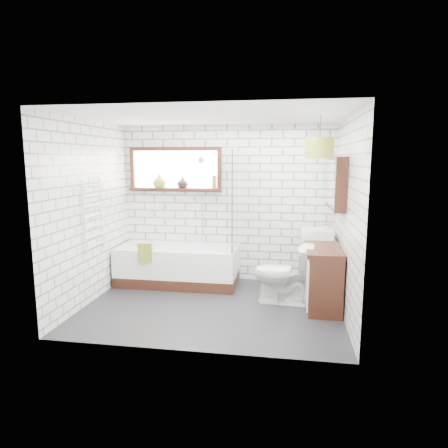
% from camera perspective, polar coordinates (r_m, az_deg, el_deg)
% --- Properties ---
extents(floor, '(3.40, 2.60, 0.01)m').
position_cam_1_polar(floor, '(5.52, -1.69, -11.67)').
color(floor, black).
rests_on(floor, ground).
extents(ceiling, '(3.40, 2.60, 0.01)m').
position_cam_1_polar(ceiling, '(5.18, -1.83, 15.20)').
color(ceiling, white).
rests_on(ceiling, ground).
extents(wall_back, '(3.40, 0.01, 2.50)m').
position_cam_1_polar(wall_back, '(6.48, 0.44, 2.92)').
color(wall_back, white).
rests_on(wall_back, ground).
extents(wall_front, '(3.40, 0.01, 2.50)m').
position_cam_1_polar(wall_front, '(3.95, -5.36, -1.28)').
color(wall_front, white).
rests_on(wall_front, ground).
extents(wall_left, '(0.01, 2.60, 2.50)m').
position_cam_1_polar(wall_left, '(5.78, -18.60, 1.64)').
color(wall_left, white).
rests_on(wall_left, ground).
extents(wall_right, '(0.01, 2.60, 2.50)m').
position_cam_1_polar(wall_right, '(5.16, 17.16, 0.85)').
color(wall_right, white).
rests_on(wall_right, ground).
extents(window, '(1.52, 0.16, 0.68)m').
position_cam_1_polar(window, '(6.58, -7.01, 7.75)').
color(window, black).
rests_on(window, wall_back).
extents(towel_radiator, '(0.06, 0.52, 1.00)m').
position_cam_1_polar(towel_radiator, '(5.76, -18.18, 1.14)').
color(towel_radiator, white).
rests_on(towel_radiator, wall_left).
extents(mirror_cabinet, '(0.16, 1.20, 0.70)m').
position_cam_1_polar(mirror_cabinet, '(5.71, 15.70, 5.73)').
color(mirror_cabinet, black).
rests_on(mirror_cabinet, wall_right).
extents(shower_riser, '(0.02, 0.02, 1.30)m').
position_cam_1_polar(shower_riser, '(6.50, -3.11, 3.81)').
color(shower_riser, silver).
rests_on(shower_riser, wall_back).
extents(bathtub, '(1.87, 0.83, 0.61)m').
position_cam_1_polar(bathtub, '(6.41, -6.57, -5.84)').
color(bathtub, white).
rests_on(bathtub, floor).
extents(shower_screen, '(0.02, 0.72, 1.50)m').
position_cam_1_polar(shower_screen, '(6.03, 1.65, 3.44)').
color(shower_screen, white).
rests_on(shower_screen, bathtub).
extents(towel_green, '(0.21, 0.06, 0.29)m').
position_cam_1_polar(towel_green, '(6.08, -11.20, -4.06)').
color(towel_green, olive).
rests_on(towel_green, bathtub).
extents(towel_beige, '(0.18, 0.05, 0.24)m').
position_cam_1_polar(towel_beige, '(6.09, -11.35, -4.05)').
color(towel_beige, tan).
rests_on(towel_beige, bathtub).
extents(vanity, '(0.46, 1.43, 0.82)m').
position_cam_1_polar(vanity, '(5.75, 13.81, -6.74)').
color(vanity, black).
rests_on(vanity, floor).
extents(basin, '(0.46, 0.40, 0.13)m').
position_cam_1_polar(basin, '(6.02, 13.13, -1.34)').
color(basin, white).
rests_on(basin, vanity).
extents(tap, '(0.03, 0.03, 0.14)m').
position_cam_1_polar(tap, '(6.03, 14.67, -0.86)').
color(tap, silver).
rests_on(tap, vanity).
extents(toilet, '(0.53, 0.84, 0.82)m').
position_cam_1_polar(toilet, '(5.58, 8.47, -7.05)').
color(toilet, white).
rests_on(toilet, floor).
extents(vase_olive, '(0.27, 0.27, 0.23)m').
position_cam_1_polar(vase_olive, '(6.64, -9.21, 5.93)').
color(vase_olive, olive).
rests_on(vase_olive, window).
extents(vase_dark, '(0.23, 0.23, 0.19)m').
position_cam_1_polar(vase_dark, '(6.53, -5.95, 5.77)').
color(vase_dark, black).
rests_on(vase_dark, window).
extents(bottle, '(0.07, 0.07, 0.21)m').
position_cam_1_polar(bottle, '(6.41, -1.43, 5.84)').
color(bottle, olive).
rests_on(bottle, window).
extents(pendant, '(0.34, 0.34, 0.25)m').
position_cam_1_polar(pendant, '(5.04, 13.49, 10.51)').
color(pendant, olive).
rests_on(pendant, ceiling).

